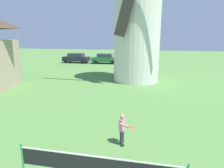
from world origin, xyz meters
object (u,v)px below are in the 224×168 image
windmill (137,14)px  parked_car_blue (137,60)px  parked_car_black (76,58)px  parked_car_green (105,58)px  player_far (122,127)px  tennis_net (98,166)px

windmill → parked_car_blue: 12.21m
parked_car_black → parked_car_green: bearing=0.8°
parked_car_blue → player_far: bearing=-86.3°
parked_car_green → player_far: bearing=-74.4°
player_far → parked_car_blue: 23.11m
player_far → parked_car_black: 26.25m
windmill → parked_car_green: bearing=117.6°
windmill → parked_car_green: (-6.03, 11.52, -5.49)m
parked_car_green → parked_car_blue: size_ratio=0.93×
tennis_net → parked_car_blue: size_ratio=1.12×
windmill → parked_car_black: windmill is taller
tennis_net → parked_car_green: bearing=103.5°
tennis_net → parked_car_green: size_ratio=1.19×
tennis_net → parked_car_black: parked_car_black is taller
tennis_net → parked_car_black: size_ratio=1.14×
windmill → player_far: windmill is taller
windmill → player_far: bearing=-87.2°
parked_car_green → windmill: bearing=-62.4°
player_far → parked_car_blue: size_ratio=0.29×
tennis_net → parked_car_blue: bearing=92.6°
parked_car_black → parked_car_green: same height
windmill → player_far: size_ratio=10.87×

